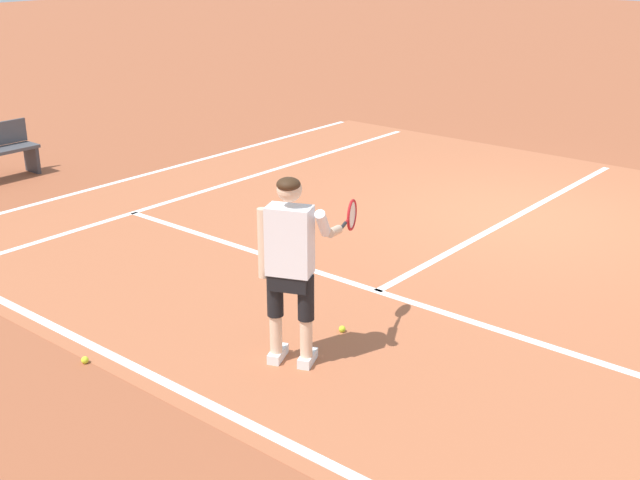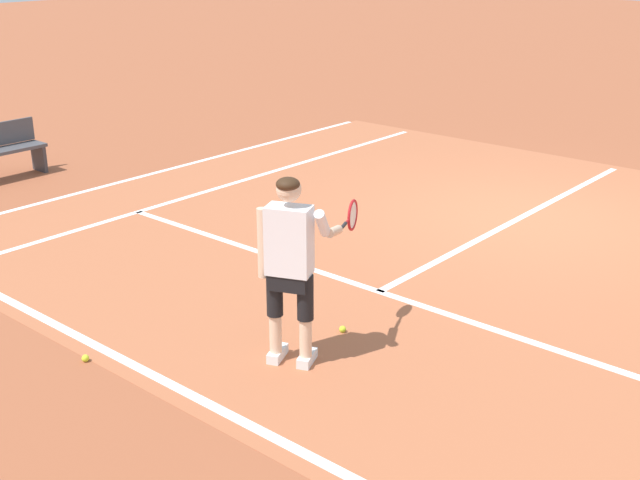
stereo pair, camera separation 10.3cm
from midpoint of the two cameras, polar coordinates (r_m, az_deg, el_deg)
name	(u,v)px [view 2 (the right image)]	position (r m, az deg, el deg)	size (l,w,h in m)	color
ground_plane	(523,217)	(11.34, 14.29, 1.60)	(80.00, 80.00, 0.00)	#9E5133
court_inner_surface	(469,244)	(10.16, 10.71, -0.31)	(10.98, 9.48, 0.00)	#B2603D
line_baseline	(186,392)	(6.95, -8.93, -10.49)	(10.98, 0.10, 0.01)	white
line_service	(379,291)	(8.71, 4.50, -3.62)	(8.23, 0.10, 0.01)	white
line_centre_service	(521,217)	(11.29, 14.16, 1.55)	(0.10, 6.40, 0.01)	white
line_singles_left	(236,183)	(12.58, -5.68, 4.03)	(0.10, 9.08, 0.01)	white
line_doubles_left	(177,167)	(13.57, -9.74, 5.06)	(0.10, 9.08, 0.01)	white
tennis_player	(291,258)	(6.91, -1.59, -1.29)	(0.57, 1.23, 1.71)	white
tennis_ball_near_feet	(343,329)	(7.82, 1.97, -6.26)	(0.07, 0.07, 0.07)	#CCE02D
tennis_ball_by_baseline	(85,358)	(7.59, -15.74, -7.98)	(0.07, 0.07, 0.07)	#CCE02D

